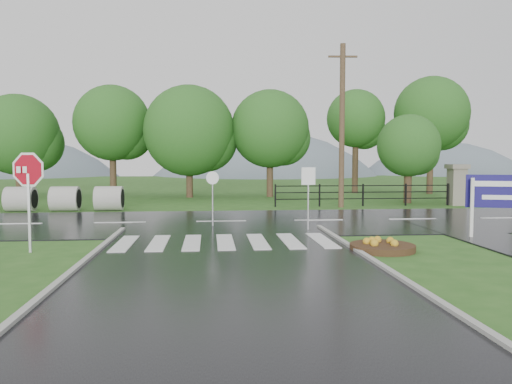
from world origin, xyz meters
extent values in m
plane|color=#2B5A1E|center=(0.00, 0.00, 0.00)|extent=(120.00, 120.00, 0.00)
cube|color=black|center=(0.00, 10.00, 0.00)|extent=(90.00, 8.00, 0.04)
cube|color=black|center=(8.50, 4.00, 0.00)|extent=(2.20, 11.00, 0.04)
cube|color=silver|center=(-3.00, 5.00, 0.06)|extent=(0.50, 2.80, 0.02)
cube|color=silver|center=(-2.00, 5.00, 0.06)|extent=(0.50, 2.80, 0.02)
cube|color=silver|center=(-1.00, 5.00, 0.06)|extent=(0.50, 2.80, 0.02)
cube|color=silver|center=(0.00, 5.00, 0.06)|extent=(0.50, 2.80, 0.02)
cube|color=silver|center=(1.00, 5.00, 0.06)|extent=(0.50, 2.80, 0.02)
cube|color=silver|center=(2.00, 5.00, 0.06)|extent=(0.50, 2.80, 0.02)
cube|color=silver|center=(3.00, 5.00, 0.06)|extent=(0.50, 2.80, 0.02)
cube|color=gray|center=(13.00, 16.00, 1.00)|extent=(0.80, 0.80, 2.00)
cube|color=#6B6659|center=(13.00, 16.00, 2.12)|extent=(1.00, 1.00, 0.24)
cube|color=black|center=(7.75, 16.00, 0.40)|extent=(9.50, 0.05, 0.05)
cube|color=black|center=(7.75, 16.00, 0.75)|extent=(9.50, 0.05, 0.05)
cube|color=black|center=(7.75, 16.00, 1.10)|extent=(9.50, 0.05, 0.05)
cube|color=black|center=(3.00, 16.00, 0.60)|extent=(0.08, 0.08, 1.20)
cube|color=black|center=(12.50, 16.00, 0.60)|extent=(0.08, 0.08, 1.20)
sphere|color=slate|center=(-28.00, 65.00, -14.40)|extent=(40.00, 40.00, 40.00)
sphere|color=slate|center=(8.00, 65.00, -17.28)|extent=(48.00, 48.00, 48.00)
sphere|color=slate|center=(36.00, 65.00, -12.96)|extent=(36.00, 36.00, 36.00)
cylinder|color=#9E9B93|center=(-9.59, 15.00, 0.60)|extent=(1.30, 1.20, 1.20)
cylinder|color=#9E9B93|center=(-7.49, 15.00, 0.60)|extent=(1.30, 1.20, 1.20)
cylinder|color=#9E9B93|center=(-5.39, 15.00, 0.60)|extent=(1.30, 1.20, 1.20)
cube|color=#939399|center=(-5.40, 4.10, 1.09)|extent=(0.07, 0.07, 2.18)
cylinder|color=white|center=(-5.40, 4.12, 2.29)|extent=(1.26, 0.36, 1.31)
cylinder|color=#A70B1C|center=(-5.40, 4.10, 2.29)|extent=(1.10, 0.33, 1.14)
cube|color=silver|center=(7.97, 5.26, 0.98)|extent=(0.12, 0.12, 1.96)
cube|color=#140E5A|center=(9.05, 5.26, 1.52)|extent=(2.28, 0.71, 1.08)
cube|color=white|center=(9.05, 5.23, 1.77)|extent=(1.79, 0.53, 0.18)
cube|color=white|center=(9.05, 5.23, 1.32)|extent=(1.32, 0.39, 0.15)
cylinder|color=#332111|center=(4.37, 3.45, 0.09)|extent=(1.82, 1.82, 0.18)
cube|color=#939399|center=(3.03, 7.37, 1.06)|extent=(0.04, 0.04, 2.13)
cube|color=white|center=(3.03, 7.35, 1.96)|extent=(0.50, 0.05, 0.62)
cylinder|color=#939399|center=(-0.35, 8.69, 0.98)|extent=(0.06, 0.06, 1.95)
cylinder|color=white|center=(-0.35, 8.67, 1.85)|extent=(0.48, 0.15, 0.49)
cylinder|color=#473523|center=(6.42, 15.50, 4.23)|extent=(0.28, 0.28, 8.45)
cube|color=brown|center=(6.42, 15.50, 7.80)|extent=(1.51, 0.20, 0.09)
cylinder|color=#3D2B1C|center=(10.84, 17.50, 1.37)|extent=(0.40, 0.40, 2.74)
sphere|color=#20561A|center=(10.84, 17.50, 3.29)|extent=(3.54, 3.54, 3.54)
camera|label=1|loc=(-0.47, -10.03, 2.63)|focal=35.00mm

